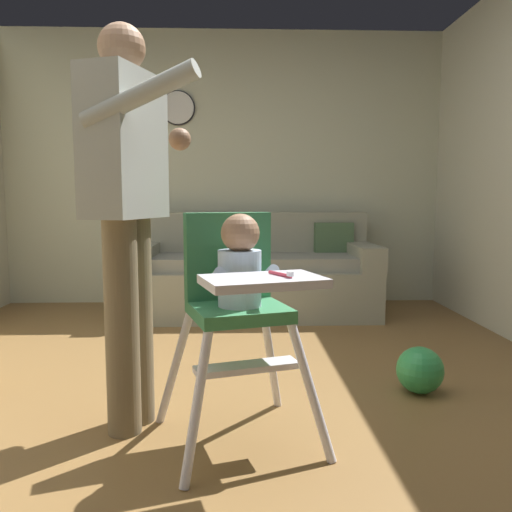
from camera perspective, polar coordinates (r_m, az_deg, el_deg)
ground at (r=2.44m, az=-5.18°, el=-18.59°), size 5.64×6.86×0.10m
wall_far at (r=4.88m, az=-3.61°, el=9.60°), size 4.84×0.06×2.51m
couch at (r=4.40m, az=-0.16°, el=-2.10°), size 2.04×0.86×0.86m
high_chair at (r=2.03m, az=-2.01°, el=-3.25°), size 0.75×0.83×0.93m
adult_standing at (r=2.19m, az=-14.07°, el=5.44°), size 0.50×0.59×1.68m
toy_ball at (r=2.78m, az=17.75°, el=-11.97°), size 0.24×0.24×0.24m
wall_clock at (r=4.93m, az=-8.67°, el=15.96°), size 0.32×0.04×0.32m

